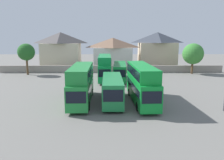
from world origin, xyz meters
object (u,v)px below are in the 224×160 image
(bus_3, at_px, (142,82))
(tree_left_of_lot, at_px, (193,54))
(bus_1, at_px, (81,82))
(tree_behind_wall, at_px, (26,52))
(bus_4, at_px, (105,66))
(house_terrace_left, at_px, (61,50))
(bus_2, at_px, (112,88))
(bus_5, at_px, (120,71))
(house_terrace_right, at_px, (157,50))
(house_terrace_centre, at_px, (113,53))

(bus_3, xyz_separation_m, tree_left_of_lot, (15.70, 23.89, 1.98))
(bus_1, bearing_deg, tree_behind_wall, -146.52)
(bus_4, bearing_deg, house_terrace_left, -143.60)
(bus_2, bearing_deg, tree_left_of_lot, 140.09)
(bus_2, distance_m, bus_3, 4.06)
(bus_3, bearing_deg, bus_5, -174.97)
(bus_2, xyz_separation_m, bus_3, (3.96, 0.06, 0.90))
(bus_1, distance_m, tree_left_of_lot, 33.74)
(bus_4, height_order, tree_left_of_lot, tree_left_of_lot)
(bus_3, xyz_separation_m, house_terrace_right, (9.02, 33.38, 2.33))
(bus_1, bearing_deg, house_terrace_centre, 170.64)
(house_terrace_left, xyz_separation_m, tree_behind_wall, (-6.00, -9.76, 0.13))
(bus_4, xyz_separation_m, house_terrace_centre, (1.89, 16.18, 1.56))
(bus_1, xyz_separation_m, bus_3, (8.13, -0.09, 0.05))
(house_terrace_right, xyz_separation_m, tree_behind_wall, (-32.89, -10.49, 0.13))
(tree_left_of_lot, bearing_deg, house_terrace_right, 125.12)
(house_terrace_right, bearing_deg, bus_4, -129.96)
(tree_left_of_lot, height_order, tree_behind_wall, tree_left_of_lot)
(bus_5, height_order, tree_left_of_lot, tree_left_of_lot)
(tree_left_of_lot, bearing_deg, bus_2, -129.37)
(bus_5, distance_m, tree_behind_wall, 22.88)
(bus_1, height_order, bus_3, bus_3)
(bus_5, relative_size, house_terrace_right, 1.06)
(tree_left_of_lot, bearing_deg, tree_behind_wall, -178.55)
(tree_left_of_lot, relative_size, tree_behind_wall, 1.00)
(bus_2, xyz_separation_m, house_terrace_centre, (0.50, 32.47, 2.46))
(bus_3, relative_size, tree_left_of_lot, 1.61)
(bus_4, bearing_deg, bus_2, 4.00)
(bus_3, xyz_separation_m, tree_behind_wall, (-23.87, 22.89, 2.46))
(bus_4, bearing_deg, house_terrace_right, 139.16)
(house_terrace_left, bearing_deg, tree_behind_wall, -121.57)
(bus_2, relative_size, house_terrace_left, 0.94)
(bus_1, distance_m, bus_2, 4.26)
(bus_2, relative_size, bus_5, 0.91)
(bus_3, relative_size, house_terrace_centre, 1.09)
(house_terrace_right, relative_size, tree_left_of_lot, 1.44)
(house_terrace_centre, bearing_deg, tree_left_of_lot, -23.96)
(bus_4, height_order, house_terrace_centre, house_terrace_centre)
(house_terrace_right, distance_m, tree_left_of_lot, 11.61)
(bus_3, height_order, tree_behind_wall, tree_behind_wall)
(tree_behind_wall, bearing_deg, bus_5, -17.20)
(bus_5, xyz_separation_m, tree_left_of_lot, (17.94, 7.69, 2.89))
(bus_2, height_order, house_terrace_left, house_terrace_left)
(bus_2, bearing_deg, house_terrace_centre, 178.58)
(house_terrace_left, xyz_separation_m, tree_left_of_lot, (33.56, -8.76, -0.35))
(house_terrace_centre, height_order, tree_behind_wall, house_terrace_centre)
(bus_2, xyz_separation_m, tree_left_of_lot, (19.66, 23.96, 2.88))
(bus_1, relative_size, house_terrace_centre, 1.03)
(bus_1, xyz_separation_m, tree_left_of_lot, (23.83, 23.80, 2.03))
(bus_3, distance_m, house_terrace_centre, 32.63)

